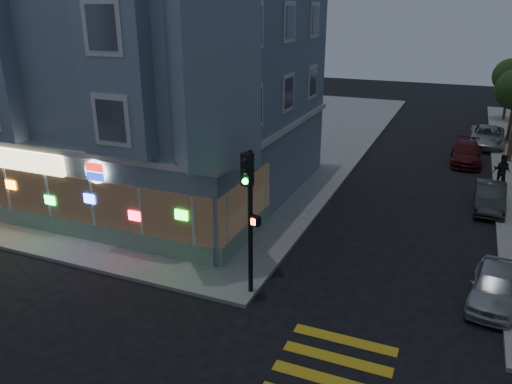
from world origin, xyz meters
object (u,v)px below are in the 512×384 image
Objects in this scene: pedestrian_a at (502,169)px; traffic_signal at (249,201)px; parked_car_b at (490,197)px; parked_car_c at (466,153)px; parked_car_a at (494,286)px; parked_car_d at (487,136)px; street_tree_far at (511,76)px; pedestrian_b at (501,173)px.

pedestrian_a is 0.34× the size of traffic_signal.
parked_car_c is at bearing 99.28° from parked_car_b.
parked_car_a is at bearing -89.62° from parked_car_b.
traffic_signal is (-7.88, -25.35, 2.93)m from parked_car_d.
parked_car_d is at bearing 96.75° from parked_car_a.
pedestrian_a is 13.09m from parked_car_a.
street_tree_far is 1.41× the size of parked_car_a.
pedestrian_b reaches higher than parked_car_d.
street_tree_far is 3.01× the size of pedestrian_a.
pedestrian_b reaches higher than parked_car_c.
pedestrian_a is 0.39× the size of parked_car_c.
street_tree_far is at bearing 82.21° from parked_car_d.
parked_car_a is (-0.60, -12.82, -0.28)m from pedestrian_b.
parked_car_a is at bearing 99.46° from pedestrian_a.
traffic_signal is (-8.48, -15.74, 2.71)m from pedestrian_b.
street_tree_far is at bearing -102.28° from pedestrian_b.
pedestrian_b is 18.09m from traffic_signal.
parked_car_a is 9.19m from parked_car_b.
parked_car_c is (-1.29, 17.22, 0.02)m from parked_car_a.
pedestrian_a is (-0.90, -19.24, -2.90)m from street_tree_far.
street_tree_far is 3.42× the size of pedestrian_b.
parked_car_b is 8.13m from parked_car_c.
pedestrian_a reaches higher than parked_car_a.
parked_car_a is (-1.50, -32.31, -3.29)m from street_tree_far.
traffic_signal is at bearing -122.70° from parked_car_b.
pedestrian_b is 0.41× the size of parked_car_a.
parked_car_d is (-0.60, 9.36, -0.32)m from pedestrian_a.
street_tree_far is 36.46m from traffic_signal.
parked_car_d is (0.01, 13.23, 0.05)m from parked_car_b.
pedestrian_b is 0.34× the size of parked_car_c.
parked_car_b and parked_car_c have the same top height.
parked_car_b is at bearing 93.08° from pedestrian_a.
pedestrian_b is 0.30× the size of parked_car_d.
pedestrian_a is 0.47× the size of parked_car_a.
pedestrian_b is 12.83m from parked_car_a.
pedestrian_b is at bearing -92.64° from street_tree_far.
parked_car_d reaches higher than parked_car_b.
parked_car_a is 17.27m from parked_car_c.
parked_car_d is (0.00, 22.42, 0.07)m from parked_car_a.
street_tree_far reaches higher than parked_car_b.
traffic_signal is (-6.59, -20.15, 2.98)m from parked_car_c.
street_tree_far is 1.04× the size of parked_car_d.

